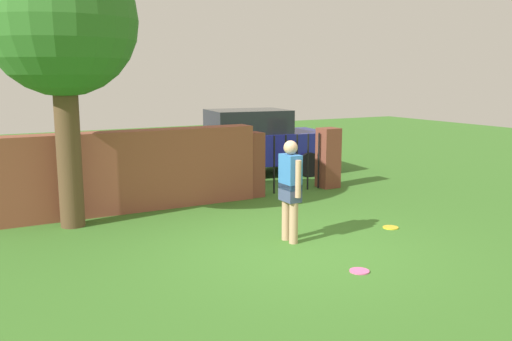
{
  "coord_description": "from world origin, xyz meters",
  "views": [
    {
      "loc": [
        -4.41,
        -6.72,
        2.62
      ],
      "look_at": [
        0.06,
        1.4,
        1.0
      ],
      "focal_mm": 38.54,
      "sensor_mm": 36.0,
      "label": 1
    }
  ],
  "objects_px": {
    "car": "(248,142)",
    "frisbee_pink": "(359,271)",
    "tree": "(61,24)",
    "person": "(290,186)",
    "frisbee_yellow": "(391,227)"
  },
  "relations": [
    {
      "from": "car",
      "to": "frisbee_yellow",
      "type": "xyz_separation_m",
      "value": [
        -0.25,
        -5.75,
        -0.85
      ]
    },
    {
      "from": "tree",
      "to": "frisbee_pink",
      "type": "bearing_deg",
      "value": -54.99
    },
    {
      "from": "car",
      "to": "frisbee_pink",
      "type": "bearing_deg",
      "value": -99.16
    },
    {
      "from": "tree",
      "to": "person",
      "type": "distance_m",
      "value": 4.62
    },
    {
      "from": "person",
      "to": "car",
      "type": "height_order",
      "value": "car"
    },
    {
      "from": "tree",
      "to": "car",
      "type": "xyz_separation_m",
      "value": [
        5.06,
        2.97,
        -2.58
      ]
    },
    {
      "from": "person",
      "to": "frisbee_pink",
      "type": "bearing_deg",
      "value": -176.61
    },
    {
      "from": "frisbee_yellow",
      "to": "frisbee_pink",
      "type": "relative_size",
      "value": 1.0
    },
    {
      "from": "frisbee_yellow",
      "to": "tree",
      "type": "bearing_deg",
      "value": 149.92
    },
    {
      "from": "frisbee_pink",
      "to": "car",
      "type": "bearing_deg",
      "value": 73.61
    },
    {
      "from": "tree",
      "to": "frisbee_pink",
      "type": "height_order",
      "value": "tree"
    },
    {
      "from": "frisbee_pink",
      "to": "frisbee_yellow",
      "type": "bearing_deg",
      "value": 37.51
    },
    {
      "from": "tree",
      "to": "person",
      "type": "bearing_deg",
      "value": -42.25
    },
    {
      "from": "frisbee_yellow",
      "to": "frisbee_pink",
      "type": "xyz_separation_m",
      "value": [
        -1.86,
        -1.42,
        0.0
      ]
    },
    {
      "from": "car",
      "to": "frisbee_yellow",
      "type": "height_order",
      "value": "car"
    }
  ]
}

